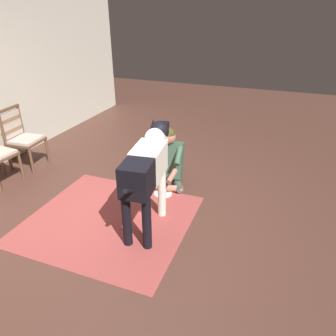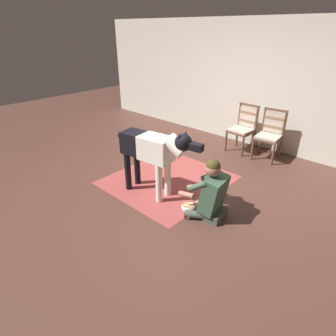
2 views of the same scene
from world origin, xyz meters
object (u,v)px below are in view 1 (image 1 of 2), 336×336
object	(u,v)px
dining_chair_right_of_pair	(20,135)
large_dog	(148,167)
person_sitting_on_floor	(168,162)
hot_dog_on_plate	(163,193)

from	to	relation	value
dining_chair_right_of_pair	large_dog	distance (m)	2.67
large_dog	person_sitting_on_floor	bearing A→B (deg)	7.10
person_sitting_on_floor	large_dog	bearing A→B (deg)	-172.90
person_sitting_on_floor	large_dog	xyz separation A→B (m)	(-0.97, -0.12, 0.40)
large_dog	hot_dog_on_plate	size ratio (longest dim) A/B	5.91
dining_chair_right_of_pair	hot_dog_on_plate	size ratio (longest dim) A/B	3.78
dining_chair_right_of_pair	person_sitting_on_floor	distance (m)	2.46
dining_chair_right_of_pair	person_sitting_on_floor	xyz separation A→B (m)	(0.26, -2.44, -0.18)
dining_chair_right_of_pair	large_dog	world-z (taller)	large_dog
large_dog	hot_dog_on_plate	distance (m)	1.00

